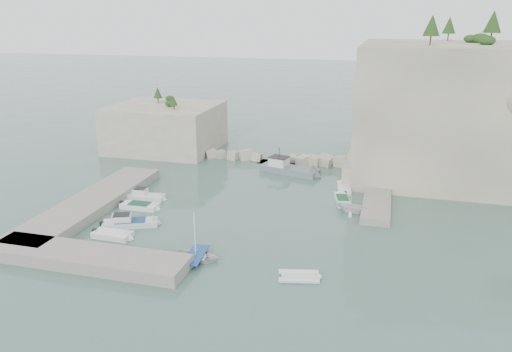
% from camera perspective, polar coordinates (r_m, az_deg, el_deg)
% --- Properties ---
extents(ground, '(400.00, 400.00, 0.00)m').
position_cam_1_polar(ground, '(52.14, -1.74, -5.10)').
color(ground, '#476B60').
rests_on(ground, ground).
extents(cliff_east, '(26.00, 22.00, 17.00)m').
position_cam_1_polar(cliff_east, '(70.46, 22.40, 6.86)').
color(cliff_east, beige).
rests_on(cliff_east, ground).
extents(cliff_terrace, '(8.00, 10.00, 2.50)m').
position_cam_1_polar(cliff_terrace, '(66.69, 13.61, 0.72)').
color(cliff_terrace, beige).
rests_on(cliff_terrace, ground).
extents(outcrop_west, '(16.00, 14.00, 7.00)m').
position_cam_1_polar(outcrop_west, '(80.45, -10.30, 5.50)').
color(outcrop_west, beige).
rests_on(outcrop_west, ground).
extents(quay_west, '(5.00, 24.00, 1.10)m').
position_cam_1_polar(quay_west, '(58.09, -18.33, -3.00)').
color(quay_west, '#9E9689').
rests_on(quay_west, ground).
extents(quay_south, '(18.00, 4.00, 1.10)m').
position_cam_1_polar(quay_south, '(45.69, -18.74, -8.82)').
color(quay_south, '#9E9689').
rests_on(quay_south, ground).
extents(ledge_east, '(3.00, 16.00, 0.80)m').
position_cam_1_polar(ledge_east, '(59.34, 13.73, -2.30)').
color(ledge_east, '#9E9689').
rests_on(ledge_east, ground).
extents(breakwater, '(28.00, 3.00, 1.40)m').
position_cam_1_polar(breakwater, '(72.27, 2.57, 2.09)').
color(breakwater, beige).
rests_on(breakwater, ground).
extents(motorboat_c, '(4.58, 1.72, 0.70)m').
position_cam_1_polar(motorboat_c, '(56.76, -13.14, -3.62)').
color(motorboat_c, white).
rests_on(motorboat_c, ground).
extents(motorboat_d, '(6.17, 3.99, 1.40)m').
position_cam_1_polar(motorboat_d, '(52.40, -14.13, -5.54)').
color(motorboat_d, silver).
rests_on(motorboat_d, ground).
extents(motorboat_b, '(4.87, 1.94, 1.40)m').
position_cam_1_polar(motorboat_b, '(59.41, -12.46, -2.59)').
color(motorboat_b, silver).
rests_on(motorboat_b, ground).
extents(motorboat_e, '(4.15, 1.77, 0.70)m').
position_cam_1_polar(motorboat_e, '(50.25, -16.06, -6.75)').
color(motorboat_e, white).
rests_on(motorboat_e, ground).
extents(rowboat, '(4.63, 3.50, 0.90)m').
position_cam_1_polar(rowboat, '(44.44, -6.89, -9.51)').
color(rowboat, white).
rests_on(rowboat, ground).
extents(inflatable_dinghy, '(3.87, 2.46, 0.44)m').
position_cam_1_polar(inflatable_dinghy, '(41.47, 4.90, -11.57)').
color(inflatable_dinghy, silver).
rests_on(inflatable_dinghy, ground).
extents(tender_east_a, '(4.00, 3.64, 1.81)m').
position_cam_1_polar(tender_east_a, '(55.14, 10.91, -4.11)').
color(tender_east_a, white).
rests_on(tender_east_a, ground).
extents(tender_east_b, '(2.44, 4.60, 0.70)m').
position_cam_1_polar(tender_east_b, '(57.91, 9.83, -2.97)').
color(tender_east_b, white).
rests_on(tender_east_b, ground).
extents(tender_east_c, '(2.21, 4.86, 0.70)m').
position_cam_1_polar(tender_east_c, '(61.75, 10.00, -1.64)').
color(tender_east_c, white).
rests_on(tender_east_c, ground).
extents(tender_east_d, '(4.18, 2.28, 1.53)m').
position_cam_1_polar(tender_east_d, '(64.26, 11.73, -0.97)').
color(tender_east_d, silver).
rests_on(tender_east_d, ground).
extents(work_boat, '(9.17, 4.73, 2.20)m').
position_cam_1_polar(work_boat, '(67.67, 3.84, 0.34)').
color(work_boat, slate).
rests_on(work_boat, ground).
extents(rowboat_mast, '(0.10, 0.10, 4.20)m').
position_cam_1_polar(rowboat_mast, '(43.33, -7.02, -6.51)').
color(rowboat_mast, white).
rests_on(rowboat_mast, rowboat).
extents(vegetation, '(53.48, 13.88, 13.40)m').
position_cam_1_polar(vegetation, '(70.43, 18.90, 14.99)').
color(vegetation, '#1E4219').
rests_on(vegetation, ground).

